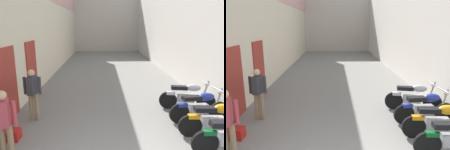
# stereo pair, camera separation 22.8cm
# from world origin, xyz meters

# --- Properties ---
(ground_plane) EXTENTS (35.97, 35.97, 0.00)m
(ground_plane) POSITION_xyz_m (0.00, 7.99, 0.00)
(ground_plane) COLOR slate
(building_left) EXTENTS (0.45, 19.97, 7.30)m
(building_left) POSITION_xyz_m (-3.51, 9.94, 3.68)
(building_left) COLOR beige
(building_left) RESTS_ON ground
(building_right) EXTENTS (0.45, 19.97, 5.57)m
(building_right) POSITION_xyz_m (3.52, 9.98, 2.78)
(building_right) COLOR beige
(building_right) RESTS_ON ground
(building_far_end) EXTENTS (9.64, 2.00, 5.98)m
(building_far_end) POSITION_xyz_m (0.00, 20.97, 2.99)
(building_far_end) COLOR beige
(building_far_end) RESTS_ON ground
(motorcycle_second) EXTENTS (1.85, 0.58, 1.04)m
(motorcycle_second) POSITION_xyz_m (2.38, 1.98, 0.50)
(motorcycle_second) COLOR black
(motorcycle_second) RESTS_ON ground
(motorcycle_third) EXTENTS (1.85, 0.58, 1.04)m
(motorcycle_third) POSITION_xyz_m (2.38, 2.86, 0.50)
(motorcycle_third) COLOR black
(motorcycle_third) RESTS_ON ground
(motorcycle_fourth) EXTENTS (1.84, 0.58, 1.04)m
(motorcycle_fourth) POSITION_xyz_m (2.38, 3.84, 0.50)
(motorcycle_fourth) COLOR black
(motorcycle_fourth) RESTS_ON ground
(pedestrian_by_doorway) EXTENTS (0.52, 0.38, 1.57)m
(pedestrian_by_doorway) POSITION_xyz_m (-2.49, 1.17, 0.92)
(pedestrian_by_doorway) COLOR #8C7251
(pedestrian_by_doorway) RESTS_ON ground
(pedestrian_mid_alley) EXTENTS (0.52, 0.38, 1.57)m
(pedestrian_mid_alley) POSITION_xyz_m (-2.55, 3.22, 0.92)
(pedestrian_mid_alley) COLOR #8C7251
(pedestrian_mid_alley) RESTS_ON ground
(plastic_crate) EXTENTS (0.44, 0.32, 0.28)m
(plastic_crate) POSITION_xyz_m (-2.80, 2.05, 0.14)
(plastic_crate) COLOR red
(plastic_crate) RESTS_ON ground
(umbrella_leaning) EXTENTS (0.20, 0.35, 0.97)m
(umbrella_leaning) POSITION_xyz_m (-2.82, 2.15, 0.68)
(umbrella_leaning) COLOR #4C4C4C
(umbrella_leaning) RESTS_ON ground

